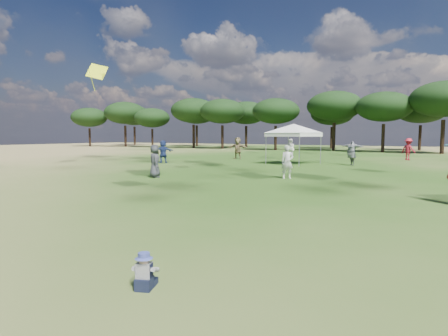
{
  "coord_description": "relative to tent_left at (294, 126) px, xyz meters",
  "views": [
    {
      "loc": [
        2.97,
        -1.3,
        2.0
      ],
      "look_at": [
        0.04,
        3.8,
        1.47
      ],
      "focal_mm": 30.0,
      "sensor_mm": 36.0,
      "label": 1
    }
  ],
  "objects": [
    {
      "name": "tent_left",
      "position": [
        0.0,
        0.0,
        0.0
      ],
      "size": [
        5.52,
        5.52,
        3.03
      ],
      "rotation": [
        0.0,
        0.0,
        -0.25
      ],
      "color": "gray",
      "rests_on": "ground"
    },
    {
      "name": "tree_line",
      "position": [
        7.98,
        24.38,
        2.82
      ],
      "size": [
        108.78,
        17.63,
        7.77
      ],
      "color": "black",
      "rests_on": "ground"
    },
    {
      "name": "festival_crowd",
      "position": [
        5.61,
        -0.41,
        -1.75
      ],
      "size": [
        29.3,
        21.64,
        1.92
      ],
      "color": "#333438",
      "rests_on": "ground"
    },
    {
      "name": "toddler",
      "position": [
        5.32,
        -20.76,
        -2.38
      ],
      "size": [
        0.37,
        0.4,
        0.49
      ],
      "rotation": [
        0.0,
        0.0,
        0.37
      ],
      "color": "black",
      "rests_on": "ground"
    }
  ]
}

